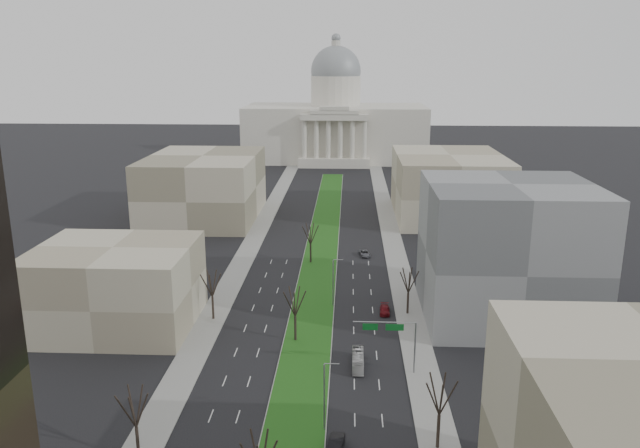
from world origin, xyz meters
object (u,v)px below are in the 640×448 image
(car_red, at_px, (385,310))
(car_grey_far, at_px, (365,253))
(car_black, at_px, (335,446))
(box_van, at_px, (358,360))

(car_red, relative_size, car_grey_far, 0.95)
(car_black, relative_size, car_red, 1.11)
(car_black, height_order, box_van, box_van)
(car_grey_far, distance_m, box_van, 53.89)
(car_red, relative_size, box_van, 0.61)
(car_black, height_order, car_grey_far, car_black)
(car_red, xyz_separation_m, box_van, (-5.06, -20.25, 0.36))
(car_black, bearing_deg, car_grey_far, 93.55)
(car_black, xyz_separation_m, car_red, (7.92, 41.43, -0.16))
(car_black, distance_m, car_grey_far, 75.20)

